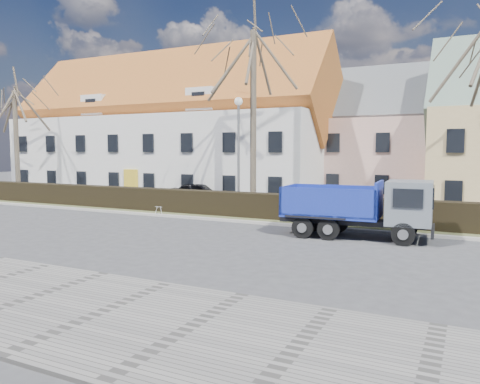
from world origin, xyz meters
The scene contains 13 objects.
ground centered at (0.00, 0.00, 0.00)m, with size 120.00×120.00×0.00m, color #3C3C3E.
sidewalk_near centered at (0.00, -8.50, 0.04)m, with size 80.00×5.00×0.08m, color gray.
curb_far centered at (0.00, 4.60, 0.06)m, with size 80.00×0.30×0.12m, color #A49E96.
grass_strip centered at (0.00, 6.20, 0.05)m, with size 80.00×3.00×0.10m, color #4B512E.
hedge centered at (0.00, 6.00, 0.65)m, with size 60.00×0.90×1.30m, color black.
building_white centered at (-13.00, 16.00, 4.75)m, with size 26.80×10.80×9.50m, color silver, non-canonical shape.
building_pink centered at (4.00, 20.00, 4.00)m, with size 10.80×8.80×8.00m, color #C99C8E, non-canonical shape.
tree_0 centered at (-22.00, 8.50, 4.95)m, with size 7.20×7.20×9.90m, color brown, non-canonical shape.
tree_1 centered at (-2.00, 8.50, 6.33)m, with size 9.20×9.20×12.65m, color brown, non-canonical shape.
dump_truck centered at (4.97, 3.06, 1.24)m, with size 6.21×2.31×2.48m, color navy, non-canonical shape.
streetlight centered at (-2.19, 7.00, 3.28)m, with size 0.51×0.51×6.56m, color gray, non-canonical shape.
cart_frame centered at (-6.18, 4.78, 0.28)m, with size 0.62×0.35×0.57m, color silver, non-canonical shape.
parked_car_a centered at (-6.95, 10.65, 0.72)m, with size 1.69×4.20×1.43m, color black.
Camera 1 is at (9.38, -16.08, 3.61)m, focal length 35.00 mm.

